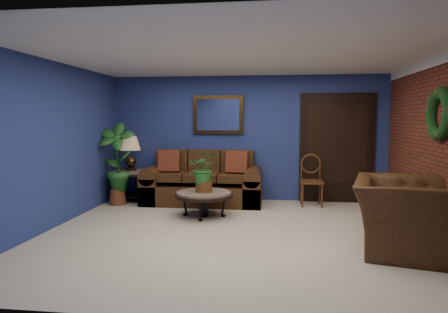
# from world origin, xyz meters

# --- Properties ---
(floor) EXTENTS (5.50, 5.50, 0.00)m
(floor) POSITION_xyz_m (0.00, 0.00, 0.00)
(floor) COLOR beige
(floor) RESTS_ON ground
(wall_back) EXTENTS (5.50, 0.04, 2.50)m
(wall_back) POSITION_xyz_m (0.00, 2.50, 1.25)
(wall_back) COLOR navy
(wall_back) RESTS_ON ground
(wall_left) EXTENTS (0.04, 5.00, 2.50)m
(wall_left) POSITION_xyz_m (-2.75, 0.00, 1.25)
(wall_left) COLOR navy
(wall_left) RESTS_ON ground
(wall_right_brick) EXTENTS (0.04, 5.00, 2.50)m
(wall_right_brick) POSITION_xyz_m (2.75, 0.00, 1.25)
(wall_right_brick) COLOR maroon
(wall_right_brick) RESTS_ON ground
(ceiling) EXTENTS (5.50, 5.00, 0.02)m
(ceiling) POSITION_xyz_m (0.00, 0.00, 2.50)
(ceiling) COLOR silver
(ceiling) RESTS_ON wall_back
(crown_molding) EXTENTS (0.03, 5.00, 0.14)m
(crown_molding) POSITION_xyz_m (2.72, 0.00, 2.43)
(crown_molding) COLOR white
(crown_molding) RESTS_ON wall_right_brick
(wall_mirror) EXTENTS (1.02, 0.06, 0.77)m
(wall_mirror) POSITION_xyz_m (-0.60, 2.46, 1.72)
(wall_mirror) COLOR #3F2B13
(wall_mirror) RESTS_ON wall_back
(closet_door) EXTENTS (1.44, 0.06, 2.18)m
(closet_door) POSITION_xyz_m (1.75, 2.47, 1.05)
(closet_door) COLOR black
(closet_door) RESTS_ON wall_back
(wreath) EXTENTS (0.16, 0.72, 0.72)m
(wreath) POSITION_xyz_m (2.69, 0.05, 1.70)
(wreath) COLOR black
(wreath) RESTS_ON wall_right_brick
(sofa) EXTENTS (2.28, 0.98, 1.02)m
(sofa) POSITION_xyz_m (-0.84, 2.09, 0.34)
(sofa) COLOR #492B14
(sofa) RESTS_ON ground
(coffee_table) EXTENTS (0.97, 0.97, 0.42)m
(coffee_table) POSITION_xyz_m (-0.63, 0.97, 0.36)
(coffee_table) COLOR #55504A
(coffee_table) RESTS_ON ground
(end_table) EXTENTS (0.68, 0.68, 0.62)m
(end_table) POSITION_xyz_m (-2.30, 2.05, 0.47)
(end_table) COLOR #55504A
(end_table) RESTS_ON ground
(table_lamp) EXTENTS (0.40, 0.40, 0.66)m
(table_lamp) POSITION_xyz_m (-2.30, 2.05, 1.04)
(table_lamp) COLOR #3F2B13
(table_lamp) RESTS_ON end_table
(side_chair) EXTENTS (0.42, 0.42, 0.97)m
(side_chair) POSITION_xyz_m (1.24, 2.12, 0.55)
(side_chair) COLOR #553118
(side_chair) RESTS_ON ground
(armchair) EXTENTS (1.50, 1.63, 0.89)m
(armchair) POSITION_xyz_m (2.15, -0.46, 0.45)
(armchair) COLOR #492B14
(armchair) RESTS_ON ground
(coffee_plant) EXTENTS (0.58, 0.53, 0.68)m
(coffee_plant) POSITION_xyz_m (-0.63, 0.97, 0.79)
(coffee_plant) COLOR brown
(coffee_plant) RESTS_ON coffee_table
(floor_plant) EXTENTS (0.48, 0.42, 0.87)m
(floor_plant) POSITION_xyz_m (2.35, 0.56, 0.46)
(floor_plant) COLOR brown
(floor_plant) RESTS_ON ground
(tall_plant) EXTENTS (0.71, 0.48, 1.59)m
(tall_plant) POSITION_xyz_m (-2.45, 1.71, 0.86)
(tall_plant) COLOR brown
(tall_plant) RESTS_ON ground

